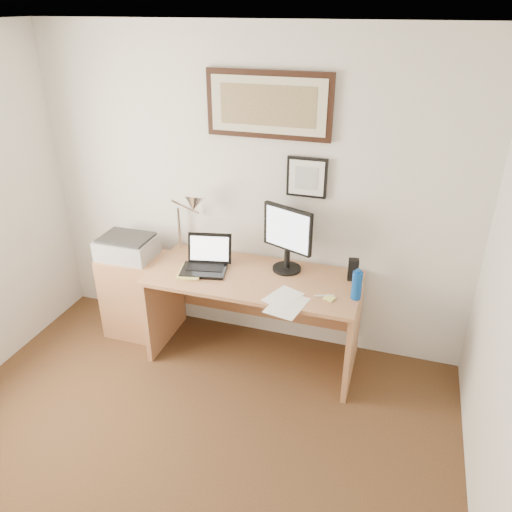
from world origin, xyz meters
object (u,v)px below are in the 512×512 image
at_px(water_bottle, 357,285).
at_px(desk, 257,297).
at_px(book, 179,272).
at_px(laptop, 206,262).
at_px(side_cabinet, 137,294).
at_px(lcd_monitor, 287,236).
at_px(printer, 127,247).

distance_m(water_bottle, desk, 0.86).
bearing_deg(book, laptop, 33.65).
bearing_deg(side_cabinet, desk, 1.89).
xyz_separation_m(water_bottle, lcd_monitor, (-0.56, 0.25, 0.19)).
height_order(water_bottle, lcd_monitor, lcd_monitor).
distance_m(book, printer, 0.56).
distance_m(side_cabinet, water_bottle, 1.91).
height_order(book, lcd_monitor, lcd_monitor).
xyz_separation_m(side_cabinet, lcd_monitor, (1.28, 0.12, 0.68)).
relative_size(side_cabinet, laptop, 1.91).
xyz_separation_m(book, printer, (-0.54, 0.16, 0.06)).
height_order(desk, laptop, laptop).
distance_m(side_cabinet, laptop, 0.81).
bearing_deg(desk, book, -160.26).
relative_size(water_bottle, book, 0.87).
distance_m(book, lcd_monitor, 0.87).
bearing_deg(water_bottle, book, -178.36).
bearing_deg(lcd_monitor, laptop, -164.20).
bearing_deg(desk, water_bottle, -11.97).
distance_m(book, laptop, 0.22).
bearing_deg(water_bottle, laptop, 176.12).
relative_size(book, laptop, 0.63).
relative_size(water_bottle, laptop, 0.54).
bearing_deg(water_bottle, printer, 176.34).
bearing_deg(desk, lcd_monitor, 21.77).
relative_size(lcd_monitor, printer, 1.18).
height_order(lcd_monitor, printer, lcd_monitor).
xyz_separation_m(book, laptop, (0.18, 0.12, 0.05)).
relative_size(side_cabinet, book, 3.06).
bearing_deg(lcd_monitor, desk, -158.23).
xyz_separation_m(water_bottle, book, (-1.34, -0.04, -0.09)).
bearing_deg(printer, water_bottle, -3.66).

